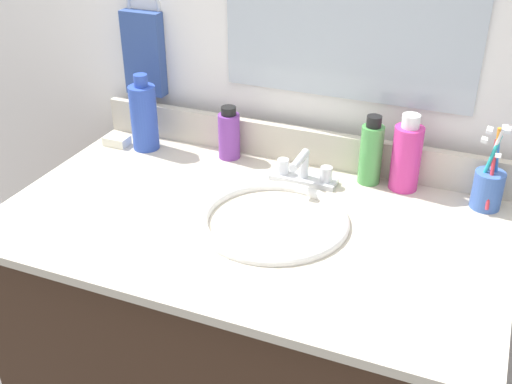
# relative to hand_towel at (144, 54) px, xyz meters

# --- Properties ---
(vanity_cabinet) EXTENTS (1.03, 0.58, 0.81)m
(vanity_cabinet) POSITION_rel_hand_towel_xyz_m (0.44, -0.33, -0.65)
(vanity_cabinet) COLOR #382316
(vanity_cabinet) RESTS_ON ground_plane
(countertop) EXTENTS (1.08, 0.63, 0.02)m
(countertop) POSITION_rel_hand_towel_xyz_m (0.44, -0.33, -0.23)
(countertop) COLOR beige
(countertop) RESTS_ON vanity_cabinet
(backsplash) EXTENTS (1.08, 0.02, 0.09)m
(backsplash) POSITION_rel_hand_towel_xyz_m (0.44, -0.02, -0.17)
(backsplash) COLOR beige
(backsplash) RESTS_ON countertop
(back_wall) EXTENTS (2.18, 0.04, 1.30)m
(back_wall) POSITION_rel_hand_towel_xyz_m (0.44, 0.04, -0.40)
(back_wall) COLOR white
(back_wall) RESTS_ON ground_plane
(towel_ring) EXTENTS (0.10, 0.01, 0.10)m
(towel_ring) POSITION_rel_hand_towel_xyz_m (0.00, 0.02, 0.12)
(towel_ring) COLOR silver
(hand_towel) EXTENTS (0.11, 0.04, 0.22)m
(hand_towel) POSITION_rel_hand_towel_xyz_m (0.00, 0.00, 0.00)
(hand_towel) COLOR #334C8C
(sink_basin) EXTENTS (0.32, 0.32, 0.11)m
(sink_basin) POSITION_rel_hand_towel_xyz_m (0.49, -0.32, -0.25)
(sink_basin) COLOR white
(sink_basin) RESTS_ON countertop
(faucet) EXTENTS (0.16, 0.10, 0.08)m
(faucet) POSITION_rel_hand_towel_xyz_m (0.49, -0.13, -0.19)
(faucet) COLOR silver
(faucet) RESTS_ON countertop
(bottle_soap_pink) EXTENTS (0.07, 0.07, 0.18)m
(bottle_soap_pink) POSITION_rel_hand_towel_xyz_m (0.72, -0.06, -0.14)
(bottle_soap_pink) COLOR #D8338C
(bottle_soap_pink) RESTS_ON countertop
(bottle_shampoo_blue) EXTENTS (0.07, 0.07, 0.20)m
(bottle_shampoo_blue) POSITION_rel_hand_towel_xyz_m (0.05, -0.10, -0.13)
(bottle_shampoo_blue) COLOR #2D4CB2
(bottle_shampoo_blue) RESTS_ON countertop
(bottle_toner_green) EXTENTS (0.05, 0.05, 0.17)m
(bottle_toner_green) POSITION_rel_hand_towel_xyz_m (0.63, -0.06, -0.14)
(bottle_toner_green) COLOR #4C9E4C
(bottle_toner_green) RESTS_ON countertop
(bottle_cream_purple) EXTENTS (0.05, 0.05, 0.14)m
(bottle_cream_purple) POSITION_rel_hand_towel_xyz_m (0.27, -0.07, -0.16)
(bottle_cream_purple) COLOR #7A3899
(bottle_cream_purple) RESTS_ON countertop
(cup_blue_plastic) EXTENTS (0.07, 0.08, 0.19)m
(cup_blue_plastic) POSITION_rel_hand_towel_xyz_m (0.90, -0.08, -0.17)
(cup_blue_plastic) COLOR #3F66B7
(cup_blue_plastic) RESTS_ON countertop
(soap_bar) EXTENTS (0.06, 0.04, 0.02)m
(soap_bar) POSITION_rel_hand_towel_xyz_m (-0.03, -0.12, -0.21)
(soap_bar) COLOR white
(soap_bar) RESTS_ON countertop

